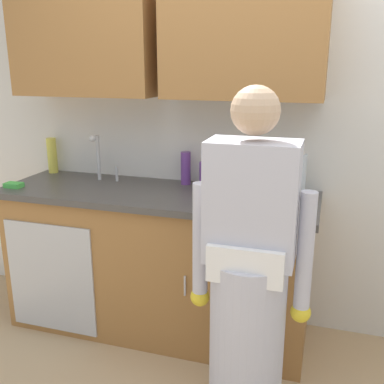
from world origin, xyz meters
TOP-DOWN VIEW (x-y plane):
  - kitchen_wall_with_uppers at (-0.14, 0.99)m, footprint 4.80×0.44m
  - counter_cabinet at (-0.55, 0.70)m, footprint 1.90×0.62m
  - countertop at (-0.55, 0.70)m, footprint 1.96×0.66m
  - sink at (-0.98, 0.71)m, footprint 0.50×0.36m
  - person_at_sink at (0.16, 0.01)m, footprint 0.55×0.34m
  - bottle_water_short at (0.29, 0.87)m, footprint 0.08×0.08m
  - bottle_soap at (-0.29, 0.87)m, footprint 0.07×0.07m
  - bottle_dish_liquid at (0.03, 0.90)m, footprint 0.07×0.07m
  - bottle_cleaner_spray at (-1.44, 0.94)m, footprint 0.07×0.07m
  - bottle_water_tall at (-0.43, 0.91)m, footprint 0.06×0.06m
  - cup_by_sink at (0.24, 0.70)m, footprint 0.08×0.08m
  - knife_on_counter at (-0.12, 0.58)m, footprint 0.24×0.08m
  - sponge at (-1.45, 0.51)m, footprint 0.11×0.07m

SIDE VIEW (x-z plane):
  - counter_cabinet at x=-0.55m, z-range 0.00..0.90m
  - person_at_sink at x=0.16m, z-range -0.12..1.50m
  - countertop at x=-0.55m, z-range 0.90..0.94m
  - sink at x=-0.98m, z-range 0.75..1.10m
  - knife_on_counter at x=-0.12m, z-range 0.94..0.95m
  - sponge at x=-1.45m, z-range 0.94..0.97m
  - cup_by_sink at x=0.24m, z-range 0.94..1.04m
  - bottle_soap at x=-0.29m, z-range 0.94..1.11m
  - bottle_dish_liquid at x=0.03m, z-range 0.94..1.13m
  - bottle_water_tall at x=-0.43m, z-range 0.94..1.15m
  - bottle_cleaner_spray at x=-1.44m, z-range 0.94..1.19m
  - bottle_water_short at x=0.29m, z-range 0.94..1.19m
  - kitchen_wall_with_uppers at x=-0.14m, z-range 0.13..2.83m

